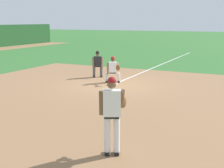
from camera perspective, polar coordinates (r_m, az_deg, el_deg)
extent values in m
plane|color=#336B2D|center=(15.19, 0.03, -0.21)|extent=(160.00, 160.00, 0.00)
cube|color=#936B47|center=(11.28, 0.01, -4.35)|extent=(18.00, 18.00, 0.01)
cube|color=white|center=(23.23, 9.48, 3.74)|extent=(17.41, 0.10, 0.00)
cube|color=white|center=(15.18, 0.03, -0.04)|extent=(0.38, 0.38, 0.09)
sphere|color=white|center=(13.38, 0.61, -1.66)|extent=(0.07, 0.07, 0.07)
cube|color=black|center=(7.50, -0.88, -12.39)|extent=(0.28, 0.21, 0.09)
cylinder|color=white|center=(7.29, -0.90, -9.25)|extent=(0.15, 0.15, 0.84)
cube|color=black|center=(7.50, 0.84, -12.39)|extent=(0.28, 0.21, 0.09)
cylinder|color=white|center=(7.29, 0.85, -9.25)|extent=(0.15, 0.15, 0.84)
cube|color=black|center=(7.15, -0.03, -5.95)|extent=(0.33, 0.39, 0.06)
cube|color=white|center=(7.06, -0.03, -3.47)|extent=(0.39, 0.46, 0.60)
sphere|color=brown|center=(6.98, -0.03, -0.02)|extent=(0.21, 0.21, 0.21)
sphere|color=maroon|center=(6.97, -0.03, 0.55)|extent=(0.20, 0.20, 0.20)
cube|color=maroon|center=(7.06, -0.03, 0.49)|extent=(0.17, 0.20, 0.02)
cylinder|color=brown|center=(7.14, -2.03, -3.51)|extent=(0.21, 0.16, 0.59)
cylinder|color=brown|center=(7.33, 1.93, -2.16)|extent=(0.51, 0.31, 0.41)
ellipsoid|color=brown|center=(7.45, 1.91, -3.26)|extent=(0.36, 0.31, 0.34)
cube|color=black|center=(15.85, 1.23, 0.45)|extent=(0.28, 0.21, 0.09)
cylinder|color=white|center=(15.85, 1.23, 1.31)|extent=(0.15, 0.15, 0.40)
cube|color=black|center=(15.86, -0.94, 0.45)|extent=(0.28, 0.21, 0.09)
cylinder|color=white|center=(15.85, -0.94, 1.32)|extent=(0.15, 0.15, 0.40)
cube|color=black|center=(15.81, 0.14, 2.10)|extent=(0.33, 0.39, 0.06)
cube|color=white|center=(15.77, 0.15, 3.10)|extent=(0.39, 0.46, 0.52)
sphere|color=brown|center=(15.70, 0.15, 4.50)|extent=(0.21, 0.21, 0.21)
sphere|color=maroon|center=(15.69, 0.15, 4.76)|extent=(0.20, 0.20, 0.20)
cube|color=maroon|center=(15.60, 0.15, 4.63)|extent=(0.17, 0.20, 0.02)
cylinder|color=brown|center=(15.34, 1.08, 3.41)|extent=(0.56, 0.33, 0.24)
cylinder|color=brown|center=(15.68, -0.77, 2.83)|extent=(0.25, 0.18, 0.58)
ellipsoid|color=brown|center=(15.14, 1.09, 3.02)|extent=(0.28, 0.27, 0.35)
cube|color=black|center=(17.37, -1.96, 1.42)|extent=(0.28, 0.23, 0.09)
cylinder|color=#515154|center=(17.36, -1.97, 2.37)|extent=(0.15, 0.15, 0.50)
cube|color=black|center=(17.35, -3.28, 1.40)|extent=(0.28, 0.23, 0.09)
cylinder|color=#515154|center=(17.35, -3.30, 2.35)|extent=(0.15, 0.15, 0.50)
cube|color=black|center=(17.31, -2.64, 3.24)|extent=(0.34, 0.39, 0.06)
cube|color=#232326|center=(17.27, -2.65, 4.20)|extent=(0.41, 0.47, 0.54)
sphere|color=brown|center=(17.20, -2.66, 5.51)|extent=(0.21, 0.21, 0.21)
sphere|color=black|center=(17.20, -2.66, 5.74)|extent=(0.20, 0.20, 0.20)
cube|color=black|center=(17.11, -2.65, 5.63)|extent=(0.18, 0.20, 0.02)
cylinder|color=brown|center=(17.14, -1.80, 4.04)|extent=(0.33, 0.24, 0.56)
cylinder|color=brown|center=(17.12, -3.47, 4.01)|extent=(0.33, 0.24, 0.56)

